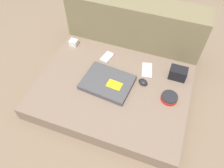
{
  "coord_description": "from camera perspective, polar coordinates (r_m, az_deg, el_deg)",
  "views": [
    {
      "loc": [
        0.28,
        -0.77,
        1.17
      ],
      "look_at": [
        0.0,
        0.0,
        0.12
      ],
      "focal_mm": 35.0,
      "sensor_mm": 36.0,
      "label": 1
    }
  ],
  "objects": [
    {
      "name": "camera_pouch",
      "position": [
        1.43,
        16.86,
        2.7
      ],
      "size": [
        0.11,
        0.07,
        0.08
      ],
      "color": "black",
      "rests_on": "couch_seat"
    },
    {
      "name": "phone_black",
      "position": [
        1.51,
        -1.33,
        7.07
      ],
      "size": [
        0.08,
        0.11,
        0.01
      ],
      "rotation": [
        0.0,
        0.0,
        -0.21
      ],
      "color": "#B7B7BC",
      "rests_on": "couch_seat"
    },
    {
      "name": "ground_plane",
      "position": [
        1.43,
        0.0,
        -3.0
      ],
      "size": [
        8.0,
        8.0,
        0.0
      ],
      "primitive_type": "plane",
      "color": "#7A6651"
    },
    {
      "name": "laptop",
      "position": [
        1.35,
        -1.18,
        0.42
      ],
      "size": [
        0.32,
        0.26,
        0.03
      ],
      "rotation": [
        0.0,
        0.0,
        -0.09
      ],
      "color": "#47474C",
      "rests_on": "couch_seat"
    },
    {
      "name": "charger_brick",
      "position": [
        1.62,
        -9.99,
        10.6
      ],
      "size": [
        0.05,
        0.05,
        0.04
      ],
      "color": "silver",
      "rests_on": "couch_seat"
    },
    {
      "name": "phone_silver",
      "position": [
        1.45,
        9.11,
        3.58
      ],
      "size": [
        0.09,
        0.14,
        0.01
      ],
      "rotation": [
        0.0,
        0.0,
        0.23
      ],
      "color": "#B7B7BC",
      "rests_on": "couch_seat"
    },
    {
      "name": "speaker_puck",
      "position": [
        1.32,
        14.74,
        -3.48
      ],
      "size": [
        0.1,
        0.1,
        0.03
      ],
      "color": "red",
      "rests_on": "couch_seat"
    },
    {
      "name": "couch_backrest",
      "position": [
        1.59,
        5.77,
        14.2
      ],
      "size": [
        0.94,
        0.2,
        0.42
      ],
      "color": "#756B4C",
      "rests_on": "ground_plane"
    },
    {
      "name": "computer_mouse",
      "position": [
        1.36,
        8.11,
        0.51
      ],
      "size": [
        0.07,
        0.06,
        0.03
      ],
      "rotation": [
        0.0,
        0.0,
        -0.39
      ],
      "color": "black",
      "rests_on": "couch_seat"
    },
    {
      "name": "couch_seat",
      "position": [
        1.39,
        0.0,
        -1.8
      ],
      "size": [
        0.94,
        0.71,
        0.1
      ],
      "color": "#7A6656",
      "rests_on": "ground_plane"
    }
  ]
}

